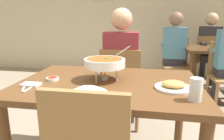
% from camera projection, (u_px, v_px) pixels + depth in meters
% --- Properties ---
extents(cafe_rear_partition, '(10.00, 0.10, 3.00)m').
position_uv_depth(cafe_rear_partition, '(136.00, 4.00, 4.36)').
color(cafe_rear_partition, beige).
rests_on(cafe_rear_partition, ground_plane).
extents(dining_table_main, '(1.29, 0.89, 0.76)m').
position_uv_depth(dining_table_main, '(109.00, 96.00, 1.51)').
color(dining_table_main, brown).
rests_on(dining_table_main, ground_plane).
extents(chair_diner_main, '(0.44, 0.44, 0.90)m').
position_uv_depth(chair_diner_main, '(121.00, 84.00, 2.24)').
color(chair_diner_main, olive).
rests_on(chair_diner_main, ground_plane).
extents(diner_main, '(0.40, 0.45, 1.31)m').
position_uv_depth(diner_main, '(122.00, 62.00, 2.21)').
color(diner_main, '#2D2D38').
rests_on(diner_main, ground_plane).
extents(curry_bowl, '(0.33, 0.30, 0.26)m').
position_uv_depth(curry_bowl, '(105.00, 63.00, 1.49)').
color(curry_bowl, silver).
rests_on(curry_bowl, dining_table_main).
extents(rice_plate, '(0.24, 0.24, 0.06)m').
position_uv_depth(rice_plate, '(88.00, 92.00, 1.21)').
color(rice_plate, white).
rests_on(rice_plate, dining_table_main).
extents(appetizer_plate, '(0.24, 0.24, 0.06)m').
position_uv_depth(appetizer_plate, '(173.00, 86.00, 1.32)').
color(appetizer_plate, white).
rests_on(appetizer_plate, dining_table_main).
extents(sauce_dish, '(0.09, 0.09, 0.02)m').
position_uv_depth(sauce_dish, '(53.00, 79.00, 1.51)').
color(sauce_dish, white).
rests_on(sauce_dish, dining_table_main).
extents(napkin_folded, '(0.12, 0.08, 0.02)m').
position_uv_depth(napkin_folded, '(31.00, 85.00, 1.39)').
color(napkin_folded, white).
rests_on(napkin_folded, dining_table_main).
extents(fork_utensil, '(0.09, 0.16, 0.01)m').
position_uv_depth(fork_utensil, '(24.00, 87.00, 1.34)').
color(fork_utensil, silver).
rests_on(fork_utensil, dining_table_main).
extents(spoon_utensil, '(0.02, 0.17, 0.01)m').
position_uv_depth(spoon_utensil, '(31.00, 88.00, 1.34)').
color(spoon_utensil, silver).
rests_on(spoon_utensil, dining_table_main).
extents(drink_glass, '(0.07, 0.07, 0.13)m').
position_uv_depth(drink_glass, '(196.00, 91.00, 1.12)').
color(drink_glass, silver).
rests_on(drink_glass, dining_table_main).
extents(dining_table_far, '(1.00, 0.80, 0.76)m').
position_uv_depth(dining_table_far, '(217.00, 56.00, 3.25)').
color(dining_table_far, '#51331C').
rests_on(dining_table_far, ground_plane).
extents(chair_bg_left, '(0.46, 0.46, 0.90)m').
position_uv_depth(chair_bg_left, '(206.00, 57.00, 3.81)').
color(chair_bg_left, olive).
rests_on(chair_bg_left, ground_plane).
extents(chair_bg_right, '(0.46, 0.46, 0.90)m').
position_uv_depth(chair_bg_right, '(176.00, 61.00, 3.47)').
color(chair_bg_right, olive).
rests_on(chair_bg_right, ground_plane).
extents(patron_bg_left, '(0.40, 0.45, 1.31)m').
position_uv_depth(patron_bg_left, '(209.00, 45.00, 3.72)').
color(patron_bg_left, '#2D2D38').
rests_on(patron_bg_left, ground_plane).
extents(patron_bg_right, '(0.40, 0.45, 1.31)m').
position_uv_depth(patron_bg_right, '(174.00, 47.00, 3.39)').
color(patron_bg_right, '#2D2D38').
rests_on(patron_bg_right, ground_plane).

